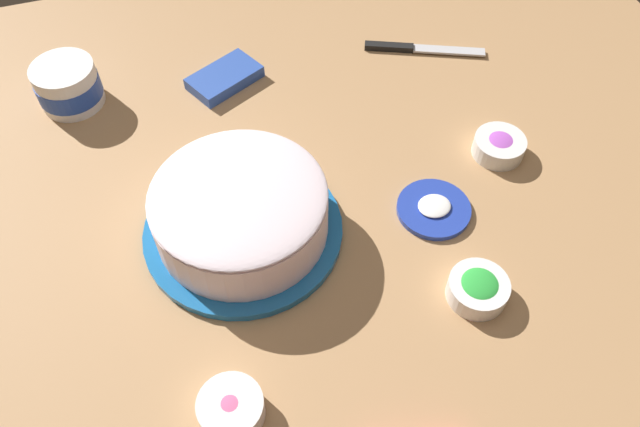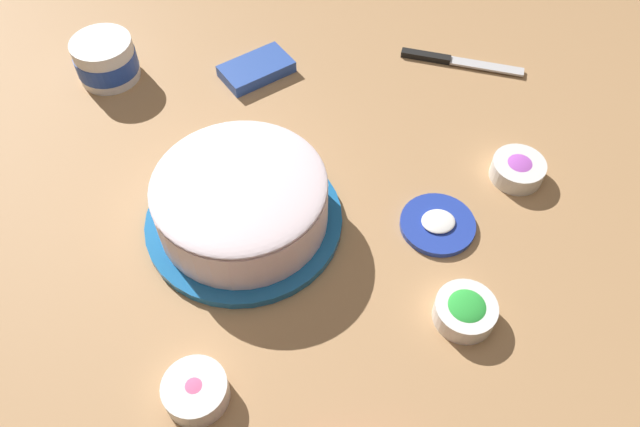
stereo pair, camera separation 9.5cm
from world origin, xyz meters
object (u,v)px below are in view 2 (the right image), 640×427
at_px(sprinkle_bowl_rainbow, 518,169).
at_px(sprinkle_bowl_pink, 196,391).
at_px(frosted_cake, 242,203).
at_px(sprinkle_bowl_green, 465,311).
at_px(frosting_tub_lid, 438,224).
at_px(frosting_tub, 106,59).
at_px(spreading_knife, 451,60).
at_px(candy_box_upper, 256,69).

xyz_separation_m(sprinkle_bowl_rainbow, sprinkle_bowl_pink, (0.53, 0.30, 0.00)).
bearing_deg(frosted_cake, sprinkle_bowl_green, 144.15).
xyz_separation_m(frosting_tub_lid, sprinkle_bowl_pink, (0.38, 0.22, 0.01)).
bearing_deg(sprinkle_bowl_green, frosting_tub, -49.01).
bearing_deg(spreading_knife, sprinkle_bowl_pink, 49.72).
bearing_deg(frosting_tub_lid, spreading_knife, -108.59).
bearing_deg(sprinkle_bowl_pink, candy_box_upper, -101.97).
bearing_deg(sprinkle_bowl_pink, sprinkle_bowl_rainbow, -150.66).
bearing_deg(sprinkle_bowl_rainbow, sprinkle_bowl_pink, 29.34).
bearing_deg(sprinkle_bowl_pink, frosting_tub_lid, -149.94).
height_order(frosted_cake, frosting_tub_lid, frosted_cake).
relative_size(frosted_cake, frosting_tub_lid, 2.60).
bearing_deg(frosted_cake, spreading_knife, -142.47).
xyz_separation_m(frosted_cake, sprinkle_bowl_green, (-0.29, 0.21, -0.03)).
relative_size(frosting_tub_lid, sprinkle_bowl_green, 1.35).
distance_m(sprinkle_bowl_pink, candy_box_upper, 0.63).
distance_m(frosting_tub, sprinkle_bowl_rainbow, 0.77).
bearing_deg(candy_box_upper, spreading_knife, 150.42).
xyz_separation_m(frosting_tub_lid, candy_box_upper, (0.25, -0.40, 0.01)).
height_order(frosted_cake, candy_box_upper, frosted_cake).
distance_m(spreading_knife, sprinkle_bowl_rainbow, 0.30).
distance_m(frosting_tub, sprinkle_bowl_green, 0.79).
bearing_deg(frosting_tub, spreading_knife, 174.90).
bearing_deg(spreading_knife, frosting_tub, -5.10).
bearing_deg(frosted_cake, sprinkle_bowl_rainbow, -176.30).
bearing_deg(sprinkle_bowl_rainbow, sprinkle_bowl_green, 56.22).
bearing_deg(sprinkle_bowl_rainbow, frosted_cake, 3.70).
distance_m(frosted_cake, candy_box_upper, 0.36).
xyz_separation_m(spreading_knife, candy_box_upper, (0.37, -0.02, 0.01)).
height_order(frosting_tub, spreading_knife, frosting_tub).
relative_size(sprinkle_bowl_green, sprinkle_bowl_pink, 1.03).
distance_m(spreading_knife, candy_box_upper, 0.38).
bearing_deg(sprinkle_bowl_rainbow, frosting_tub, -27.62).
relative_size(frosting_tub, candy_box_upper, 0.87).
height_order(frosting_tub_lid, sprinkle_bowl_pink, sprinkle_bowl_pink).
bearing_deg(sprinkle_bowl_pink, frosting_tub, -77.64).
xyz_separation_m(sprinkle_bowl_rainbow, candy_box_upper, (0.40, -0.32, -0.01)).
bearing_deg(candy_box_upper, frosting_tub_lid, 95.66).
height_order(spreading_knife, candy_box_upper, candy_box_upper).
relative_size(frosting_tub, sprinkle_bowl_rainbow, 1.31).
height_order(frosted_cake, sprinkle_bowl_pink, frosted_cake).
distance_m(frosted_cake, frosting_tub_lid, 0.31).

